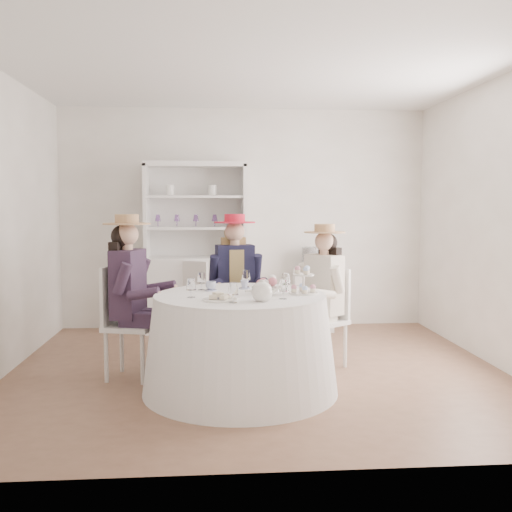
{
  "coord_description": "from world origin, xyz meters",
  "views": [
    {
      "loc": [
        -0.4,
        -5.09,
        1.51
      ],
      "look_at": [
        0.0,
        0.1,
        1.05
      ],
      "focal_mm": 40.0,
      "sensor_mm": 36.0,
      "label": 1
    }
  ],
  "objects": [
    {
      "name": "teacup_b",
      "position": [
        -0.13,
        -0.24,
        0.83
      ],
      "size": [
        0.08,
        0.08,
        0.07
      ],
      "primitive_type": "imported",
      "rotation": [
        0.0,
        0.0,
        0.16
      ],
      "color": "white",
      "rests_on": "tea_table"
    },
    {
      "name": "teacup_a",
      "position": [
        -0.41,
        -0.33,
        0.83
      ],
      "size": [
        0.1,
        0.1,
        0.07
      ],
      "primitive_type": "imported",
      "rotation": [
        0.0,
        0.0,
        -0.19
      ],
      "color": "white",
      "rests_on": "tea_table"
    },
    {
      "name": "side_table",
      "position": [
        0.83,
        1.75,
        0.37
      ],
      "size": [
        0.51,
        0.51,
        0.73
      ],
      "primitive_type": "cube",
      "rotation": [
        0.0,
        0.0,
        -0.08
      ],
      "color": "silver",
      "rests_on": "ground"
    },
    {
      "name": "ceiling",
      "position": [
        0.0,
        0.0,
        2.7
      ],
      "size": [
        4.5,
        4.5,
        0.0
      ],
      "primitive_type": "plane",
      "rotation": [
        3.14,
        0.0,
        0.0
      ],
      "color": "white",
      "rests_on": "wall_back"
    },
    {
      "name": "wall_front",
      "position": [
        0.0,
        -2.0,
        1.35
      ],
      "size": [
        4.5,
        0.0,
        4.5
      ],
      "primitive_type": "plane",
      "rotation": [
        -1.57,
        0.0,
        0.0
      ],
      "color": "silver",
      "rests_on": "ground"
    },
    {
      "name": "wall_back",
      "position": [
        0.0,
        2.0,
        1.35
      ],
      "size": [
        4.5,
        0.0,
        4.5
      ],
      "primitive_type": "plane",
      "rotation": [
        1.57,
        0.0,
        0.0
      ],
      "color": "silver",
      "rests_on": "ground"
    },
    {
      "name": "wall_right",
      "position": [
        2.25,
        0.0,
        1.35
      ],
      "size": [
        0.0,
        4.5,
        4.5
      ],
      "primitive_type": "plane",
      "rotation": [
        1.57,
        0.0,
        -1.57
      ],
      "color": "silver",
      "rests_on": "ground"
    },
    {
      "name": "ground",
      "position": [
        0.0,
        0.0,
        0.0
      ],
      "size": [
        4.5,
        4.5,
        0.0
      ],
      "primitive_type": "plane",
      "color": "brown",
      "rests_on": "ground"
    },
    {
      "name": "guest_mid",
      "position": [
        -0.18,
        0.48,
        0.81
      ],
      "size": [
        0.53,
        0.55,
        1.43
      ],
      "rotation": [
        0.0,
        0.0,
        0.14
      ],
      "color": "silver",
      "rests_on": "ground"
    },
    {
      "name": "hatbox",
      "position": [
        0.83,
        1.75,
        0.87
      ],
      "size": [
        0.28,
        0.28,
        0.27
      ],
      "primitive_type": "cylinder",
      "rotation": [
        0.0,
        0.0,
        0.04
      ],
      "color": "black",
      "rests_on": "side_table"
    },
    {
      "name": "sandwich_plate",
      "position": [
        -0.35,
        -0.83,
        0.81
      ],
      "size": [
        0.26,
        0.26,
        0.06
      ],
      "rotation": [
        0.0,
        0.0,
        0.15
      ],
      "color": "white",
      "rests_on": "tea_table"
    },
    {
      "name": "spare_chair",
      "position": [
        -0.55,
        1.54,
        0.47
      ],
      "size": [
        0.5,
        0.5,
        0.88
      ],
      "rotation": [
        0.0,
        0.0,
        2.57
      ],
      "color": "silver",
      "rests_on": "ground"
    },
    {
      "name": "tea_table",
      "position": [
        -0.18,
        -0.54,
        0.4
      ],
      "size": [
        1.59,
        1.59,
        0.8
      ],
      "rotation": [
        0.0,
        0.0,
        0.18
      ],
      "color": "white",
      "rests_on": "ground"
    },
    {
      "name": "flower_arrangement",
      "position": [
        0.04,
        -0.55,
        0.89
      ],
      "size": [
        0.18,
        0.18,
        0.07
      ],
      "rotation": [
        0.0,
        0.0,
        -0.12
      ],
      "color": "#CD6676",
      "rests_on": "tea_table"
    },
    {
      "name": "flower_bowl",
      "position": [
        0.02,
        -0.55,
        0.82
      ],
      "size": [
        0.22,
        0.22,
        0.05
      ],
      "primitive_type": "imported",
      "rotation": [
        0.0,
        0.0,
        0.11
      ],
      "color": "white",
      "rests_on": "tea_table"
    },
    {
      "name": "table_teapot",
      "position": [
        -0.03,
        -0.9,
        0.87
      ],
      "size": [
        0.23,
        0.16,
        0.17
      ],
      "rotation": [
        0.0,
        0.0,
        0.22
      ],
      "color": "white",
      "rests_on": "tea_table"
    },
    {
      "name": "guest_left",
      "position": [
        -1.11,
        -0.12,
        0.81
      ],
      "size": [
        0.58,
        0.54,
        1.44
      ],
      "rotation": [
        0.0,
        0.0,
        1.32
      ],
      "color": "silver",
      "rests_on": "ground"
    },
    {
      "name": "hutch",
      "position": [
        -0.59,
        1.77,
        0.72
      ],
      "size": [
        1.23,
        0.54,
        2.03
      ],
      "rotation": [
        0.0,
        0.0,
        0.08
      ],
      "color": "silver",
      "rests_on": "ground"
    },
    {
      "name": "stemware_set",
      "position": [
        -0.18,
        -0.54,
        0.87
      ],
      "size": [
        0.86,
        0.9,
        0.15
      ],
      "color": "white",
      "rests_on": "tea_table"
    },
    {
      "name": "guest_right",
      "position": [
        0.62,
        0.1,
        0.76
      ],
      "size": [
        0.58,
        0.55,
        1.34
      ],
      "rotation": [
        0.0,
        0.0,
        -0.95
      ],
      "color": "silver",
      "rests_on": "ground"
    },
    {
      "name": "cupcake_stand",
      "position": [
        0.34,
        -0.55,
        0.88
      ],
      "size": [
        0.23,
        0.23,
        0.22
      ],
      "rotation": [
        0.0,
        0.0,
        -0.17
      ],
      "color": "white",
      "rests_on": "tea_table"
    },
    {
      "name": "teacup_c",
      "position": [
        0.03,
        -0.37,
        0.83
      ],
      "size": [
        0.11,
        0.11,
        0.07
      ],
      "primitive_type": "imported",
      "rotation": [
        0.0,
        0.0,
        0.17
      ],
      "color": "white",
      "rests_on": "tea_table"
    }
  ]
}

